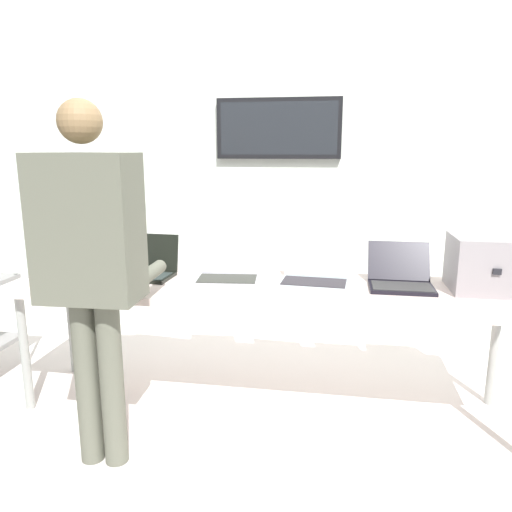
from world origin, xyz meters
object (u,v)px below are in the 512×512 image
at_px(laptop_station_3, 316,273).
at_px(person, 91,254).
at_px(equipment_box, 487,264).
at_px(coffee_mug, 104,282).
at_px(workbench, 262,294).
at_px(laptop_station_4, 400,277).
at_px(laptop_station_0, 72,263).
at_px(laptop_station_2, 229,269).
at_px(laptop_station_1, 147,267).

xyz_separation_m(laptop_station_3, person, (-0.97, -0.73, 0.23)).
relative_size(equipment_box, coffee_mug, 3.95).
relative_size(laptop_station_3, person, 0.24).
height_order(equipment_box, coffee_mug, equipment_box).
distance_m(workbench, laptop_station_4, 0.77).
height_order(workbench, coffee_mug, coffee_mug).
relative_size(laptop_station_3, laptop_station_4, 1.13).
height_order(laptop_station_0, laptop_station_2, laptop_station_0).
height_order(person, coffee_mug, person).
height_order(laptop_station_0, person, person).
height_order(laptop_station_2, laptop_station_4, laptop_station_2).
height_order(laptop_station_3, laptop_station_4, laptop_station_3).
bearing_deg(person, coffee_mug, 110.85).
relative_size(laptop_station_1, person, 0.20).
height_order(laptop_station_1, coffee_mug, laptop_station_1).
bearing_deg(laptop_station_0, equipment_box, 0.20).
height_order(laptop_station_4, person, person).
height_order(laptop_station_1, laptop_station_2, laptop_station_1).
relative_size(laptop_station_0, laptop_station_1, 1.12).
distance_m(workbench, person, 0.98).
relative_size(laptop_station_3, coffee_mug, 4.27).
height_order(laptop_station_2, laptop_station_3, laptop_station_3).
height_order(equipment_box, laptop_station_1, equipment_box).
bearing_deg(laptop_station_2, laptop_station_4, -0.29).
relative_size(laptop_station_1, laptop_station_2, 0.84).
distance_m(laptop_station_3, person, 1.23).
relative_size(workbench, laptop_station_4, 8.11).
relative_size(workbench, coffee_mug, 30.66).
bearing_deg(laptop_station_4, laptop_station_0, -179.56).
bearing_deg(laptop_station_1, laptop_station_3, 1.48).
bearing_deg(laptop_station_3, laptop_station_1, -178.52).
bearing_deg(laptop_station_0, laptop_station_1, -0.56).
height_order(equipment_box, laptop_station_3, equipment_box).
distance_m(laptop_station_2, laptop_station_3, 0.50).
relative_size(laptop_station_1, laptop_station_4, 0.96).
relative_size(person, coffee_mug, 18.11).
bearing_deg(equipment_box, laptop_station_3, 179.21).
distance_m(workbench, laptop_station_1, 0.72).
relative_size(workbench, laptop_station_0, 7.53).
bearing_deg(laptop_station_4, workbench, -172.39).
xyz_separation_m(laptop_station_0, laptop_station_3, (1.49, 0.02, -0.00)).
distance_m(laptop_station_0, laptop_station_3, 1.49).
bearing_deg(equipment_box, laptop_station_1, -179.60).
relative_size(equipment_box, laptop_station_0, 0.97).
bearing_deg(coffee_mug, equipment_box, 9.71).
relative_size(laptop_station_4, person, 0.21).
relative_size(workbench, person, 1.69).
bearing_deg(laptop_station_1, person, -87.70).
bearing_deg(coffee_mug, laptop_station_3, 17.84).
height_order(workbench, laptop_station_2, laptop_station_2).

